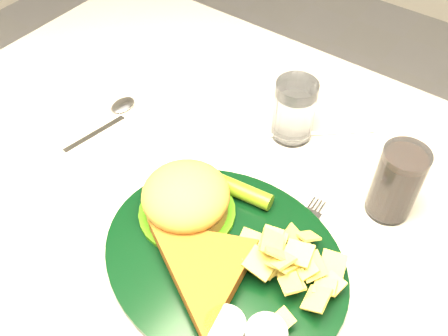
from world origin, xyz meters
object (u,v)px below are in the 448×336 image
Objects in this scene: water_glass at (294,110)px; fork_napkin at (279,253)px; table at (232,303)px; dinner_plate at (224,245)px; cola_glass at (397,183)px.

water_glass is 0.66× the size of fork_napkin.
dinner_plate reaches higher than table.
cola_glass is (0.20, -0.05, 0.01)m from water_glass.
dinner_plate is 2.93× the size of cola_glass.
dinner_plate is at bearing -123.41° from cola_glass.
fork_napkin is (0.12, -0.06, 0.38)m from table.
table is 0.46m from water_glass.
table is at bearing 149.78° from fork_napkin.
fork_napkin is (0.06, 0.05, -0.03)m from dinner_plate.
fork_napkin is (-0.09, -0.16, -0.05)m from cola_glass.
dinner_plate is 0.27m from water_glass.
dinner_plate is 0.08m from fork_napkin.
table is 10.01× the size of cola_glass.
cola_glass reaches higher than dinner_plate.
cola_glass reaches higher than fork_napkin.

